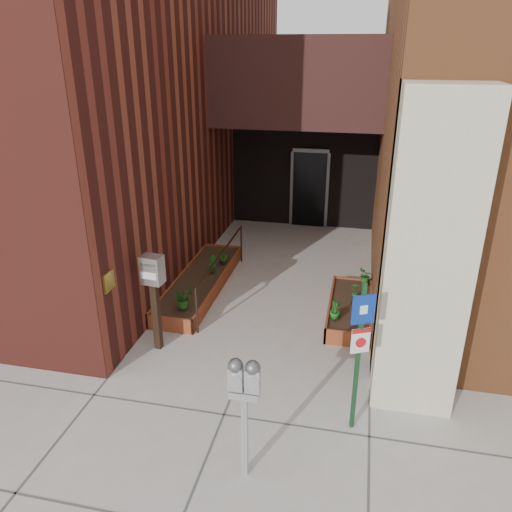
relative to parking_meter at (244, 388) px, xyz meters
The scene contains 15 objects.
ground 2.37m from the parking_meter, 105.40° to the left, with size 80.00×80.00×0.00m, color #9E9991.
architecture 9.61m from the parking_meter, 94.63° to the left, with size 20.00×14.60×10.00m.
planter_left 5.21m from the parking_meter, 114.20° to the left, with size 0.90×3.60×0.30m.
planter_right 4.42m from the parking_meter, 75.55° to the left, with size 0.80×2.20×0.30m.
handrail 4.88m from the parking_meter, 109.05° to the left, with size 0.04×3.34×0.90m.
parking_meter is the anchor object (origin of this frame).
sign_post 1.64m from the parking_meter, 41.12° to the left, with size 0.28×0.14×2.17m.
payment_dropbox 3.13m from the parking_meter, 131.65° to the left, with size 0.36×0.29×1.71m.
shrub_left_a 3.88m from the parking_meter, 120.89° to the left, with size 0.36×0.36×0.40m, color #215718.
shrub_left_b 5.34m from the parking_meter, 111.14° to the left, with size 0.19×0.19×0.35m, color #1B5A19.
shrub_left_c 5.83m from the parking_meter, 108.30° to the left, with size 0.19×0.19×0.34m, color #2B5F1B.
shrub_left_d 5.72m from the parking_meter, 108.35° to the left, with size 0.21×0.21×0.39m, color #214F16.
shrub_right_a 3.64m from the parking_meter, 76.70° to the left, with size 0.18×0.18×0.33m, color #1A5A19.
shrub_right_b 4.54m from the parking_meter, 75.24° to the left, with size 0.17×0.17×0.32m, color #1E611B.
shrub_right_c 5.27m from the parking_meter, 75.35° to the left, with size 0.28×0.28×0.31m, color #1F5B1A.
Camera 1 is at (1.63, -6.35, 4.79)m, focal length 35.00 mm.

